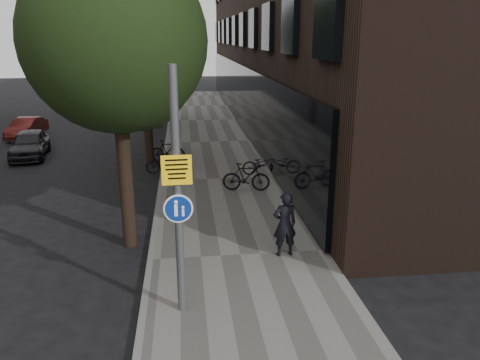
{
  "coord_description": "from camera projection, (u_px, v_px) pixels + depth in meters",
  "views": [
    {
      "loc": [
        -1.05,
        -7.32,
        5.4
      ],
      "look_at": [
        0.27,
        3.63,
        2.0
      ],
      "focal_mm": 35.0,
      "sensor_mm": 36.0,
      "label": 1
    }
  ],
  "objects": [
    {
      "name": "parked_bike_facade_near",
      "position": [
        263.0,
        164.0,
        18.54
      ],
      "size": [
        1.67,
        0.63,
        0.87
      ],
      "primitive_type": "imported",
      "rotation": [
        0.0,
        0.0,
        1.6
      ],
      "color": "black",
      "rests_on": "sidewalk"
    },
    {
      "name": "parked_bike_curb_near",
      "position": [
        167.0,
        162.0,
        18.8
      ],
      "size": [
        1.77,
        0.9,
        0.89
      ],
      "primitive_type": "imported",
      "rotation": [
        0.0,
        0.0,
        1.76
      ],
      "color": "black",
      "rests_on": "sidewalk"
    },
    {
      "name": "pedestrian",
      "position": [
        285.0,
        224.0,
        11.56
      ],
      "size": [
        0.65,
        0.47,
        1.66
      ],
      "primitive_type": "imported",
      "rotation": [
        0.0,
        0.0,
        3.26
      ],
      "color": "black",
      "rests_on": "sidewalk"
    },
    {
      "name": "parked_bike_curb_far",
      "position": [
        168.0,
        151.0,
        20.49
      ],
      "size": [
        1.63,
        0.86,
        0.94
      ],
      "primitive_type": "imported",
      "rotation": [
        0.0,
        0.0,
        1.29
      ],
      "color": "black",
      "rests_on": "sidewalk"
    },
    {
      "name": "parked_bike_facade_far",
      "position": [
        246.0,
        177.0,
        16.56
      ],
      "size": [
        1.74,
        0.79,
        1.01
      ],
      "primitive_type": "imported",
      "rotation": [
        0.0,
        0.0,
        1.38
      ],
      "color": "black",
      "rests_on": "sidewalk"
    },
    {
      "name": "street_tree_near",
      "position": [
        120.0,
        49.0,
        11.27
      ],
      "size": [
        4.4,
        4.4,
        7.5
      ],
      "color": "black",
      "rests_on": "ground"
    },
    {
      "name": "curb_edge",
      "position": [
        161.0,
        182.0,
        17.9
      ],
      "size": [
        0.15,
        60.0,
        0.13
      ],
      "primitive_type": "cube",
      "color": "slate",
      "rests_on": "ground"
    },
    {
      "name": "parked_car_far",
      "position": [
        80.0,
        103.0,
        35.03
      ],
      "size": [
        1.79,
        4.36,
        1.26
      ],
      "primitive_type": "imported",
      "rotation": [
        0.0,
        0.0,
        -0.0
      ],
      "color": "#1C2332",
      "rests_on": "ground"
    },
    {
      "name": "parked_car_mid",
      "position": [
        27.0,
        128.0,
        25.82
      ],
      "size": [
        1.55,
        3.43,
        1.09
      ],
      "primitive_type": "imported",
      "rotation": [
        0.0,
        0.0,
        -0.12
      ],
      "color": "maroon",
      "rests_on": "ground"
    },
    {
      "name": "sidewalk",
      "position": [
        220.0,
        180.0,
        18.16
      ],
      "size": [
        4.5,
        60.0,
        0.12
      ],
      "primitive_type": "cube",
      "color": "slate",
      "rests_on": "ground"
    },
    {
      "name": "street_tree_mid",
      "position": [
        145.0,
        43.0,
        19.33
      ],
      "size": [
        5.0,
        5.0,
        7.8
      ],
      "color": "black",
      "rests_on": "ground"
    },
    {
      "name": "signpost",
      "position": [
        178.0,
        195.0,
        8.74
      ],
      "size": [
        0.56,
        0.16,
        4.83
      ],
      "rotation": [
        0.0,
        0.0,
        0.03
      ],
      "color": "#595B5E",
      "rests_on": "sidewalk"
    },
    {
      "name": "ground",
      "position": [
        249.0,
        341.0,
        8.66
      ],
      "size": [
        120.0,
        120.0,
        0.0
      ],
      "primitive_type": "plane",
      "color": "black",
      "rests_on": "ground"
    },
    {
      "name": "street_tree_far",
      "position": [
        156.0,
        41.0,
        27.87
      ],
      "size": [
        5.0,
        5.0,
        7.8
      ],
      "color": "black",
      "rests_on": "ground"
    },
    {
      "name": "parked_car_near",
      "position": [
        30.0,
        144.0,
        21.66
      ],
      "size": [
        1.94,
        3.85,
        1.26
      ],
      "primitive_type": "imported",
      "rotation": [
        0.0,
        0.0,
        0.13
      ],
      "color": "black",
      "rests_on": "ground"
    }
  ]
}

